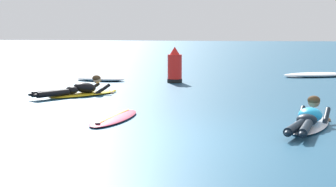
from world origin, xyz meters
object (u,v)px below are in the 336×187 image
at_px(surfer_far, 79,91).
at_px(drifting_surfboard, 114,118).
at_px(surfer_near, 309,120).
at_px(channel_marker_buoy, 175,68).

xyz_separation_m(surfer_far, drifting_surfboard, (1.77, -3.36, -0.10)).
distance_m(surfer_near, drifting_surfboard, 3.46).
relative_size(drifting_surfboard, channel_marker_buoy, 1.87).
xyz_separation_m(surfer_far, channel_marker_buoy, (1.81, 3.78, 0.31)).
bearing_deg(surfer_near, drifting_surfboard, 174.93).
height_order(surfer_near, surfer_far, same).
distance_m(surfer_far, drifting_surfboard, 3.80).
bearing_deg(surfer_far, surfer_near, -35.13).
xyz_separation_m(surfer_near, surfer_far, (-5.21, 3.67, -0.00)).
bearing_deg(surfer_near, surfer_far, 144.87).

